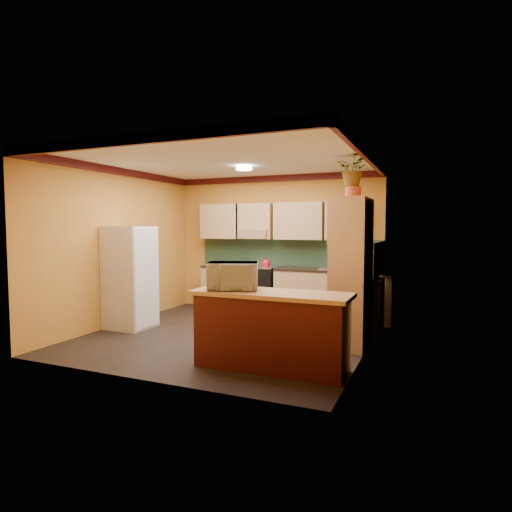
# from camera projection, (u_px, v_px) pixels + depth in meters

# --- Properties ---
(room_shell) EXTENTS (4.24, 4.24, 2.72)m
(room_shell) POSITION_uv_depth(u_px,v_px,m) (237.00, 202.00, 6.77)
(room_shell) COLOR black
(room_shell) RESTS_ON ground
(base_cabinets_back) EXTENTS (3.65, 0.60, 0.88)m
(base_cabinets_back) POSITION_uv_depth(u_px,v_px,m) (293.00, 293.00, 8.11)
(base_cabinets_back) COLOR tan
(base_cabinets_back) RESTS_ON ground
(countertop_back) EXTENTS (3.65, 0.62, 0.04)m
(countertop_back) POSITION_uv_depth(u_px,v_px,m) (293.00, 269.00, 8.08)
(countertop_back) COLOR black
(countertop_back) RESTS_ON base_cabinets_back
(stove) EXTENTS (0.58, 0.58, 0.91)m
(stove) POSITION_uv_depth(u_px,v_px,m) (262.00, 290.00, 8.35)
(stove) COLOR black
(stove) RESTS_ON ground
(kettle) EXTENTS (0.22, 0.22, 0.18)m
(kettle) POSITION_uv_depth(u_px,v_px,m) (266.00, 263.00, 8.23)
(kettle) COLOR #AF0B1D
(kettle) RESTS_ON stove
(sink) EXTENTS (0.48, 0.40, 0.03)m
(sink) POSITION_uv_depth(u_px,v_px,m) (333.00, 268.00, 7.78)
(sink) COLOR silver
(sink) RESTS_ON countertop_back
(base_cabinets_right) EXTENTS (0.60, 0.80, 0.88)m
(base_cabinets_right) POSITION_uv_depth(u_px,v_px,m) (356.00, 305.00, 6.84)
(base_cabinets_right) COLOR tan
(base_cabinets_right) RESTS_ON ground
(countertop_right) EXTENTS (0.62, 0.80, 0.04)m
(countertop_right) POSITION_uv_depth(u_px,v_px,m) (357.00, 277.00, 6.81)
(countertop_right) COLOR black
(countertop_right) RESTS_ON base_cabinets_right
(fridge) EXTENTS (0.68, 0.66, 1.70)m
(fridge) POSITION_uv_depth(u_px,v_px,m) (130.00, 277.00, 7.13)
(fridge) COLOR silver
(fridge) RESTS_ON ground
(pantry) EXTENTS (0.48, 0.90, 2.10)m
(pantry) POSITION_uv_depth(u_px,v_px,m) (351.00, 272.00, 6.07)
(pantry) COLOR tan
(pantry) RESTS_ON ground
(fern_pot) EXTENTS (0.22, 0.22, 0.16)m
(fern_pot) POSITION_uv_depth(u_px,v_px,m) (353.00, 192.00, 6.04)
(fern_pot) COLOR #AF472A
(fern_pot) RESTS_ON pantry
(fern) EXTENTS (0.54, 0.51, 0.48)m
(fern) POSITION_uv_depth(u_px,v_px,m) (354.00, 170.00, 6.02)
(fern) COLOR tan
(fern) RESTS_ON fern_pot
(breakfast_bar) EXTENTS (1.80, 0.55, 0.88)m
(breakfast_bar) POSITION_uv_depth(u_px,v_px,m) (271.00, 332.00, 5.09)
(breakfast_bar) COLOR #461012
(breakfast_bar) RESTS_ON ground
(bar_top) EXTENTS (1.90, 0.65, 0.05)m
(bar_top) POSITION_uv_depth(u_px,v_px,m) (271.00, 294.00, 5.05)
(bar_top) COLOR tan
(bar_top) RESTS_ON breakfast_bar
(microwave) EXTENTS (0.71, 0.60, 0.33)m
(microwave) POSITION_uv_depth(u_px,v_px,m) (233.00, 276.00, 5.24)
(microwave) COLOR silver
(microwave) RESTS_ON bar_top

